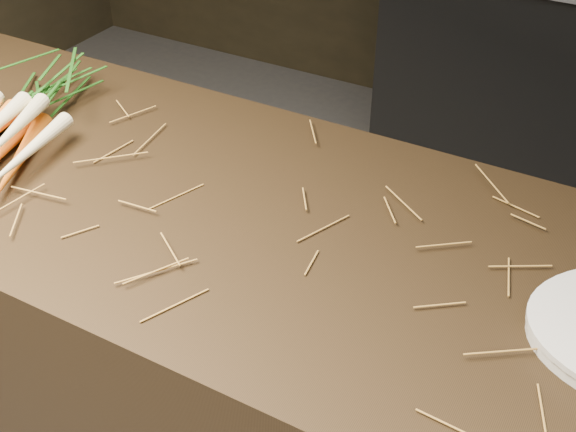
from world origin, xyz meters
name	(u,v)px	position (x,y,z in m)	size (l,w,h in m)	color
main_counter	(333,419)	(0.00, 0.30, 0.45)	(2.40, 0.70, 0.90)	black
straw_bedding	(344,240)	(0.00, 0.30, 0.91)	(1.40, 0.60, 0.02)	#A4772E
root_veg_bunch	(27,105)	(-0.72, 0.34, 0.95)	(0.35, 0.56, 0.10)	orange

